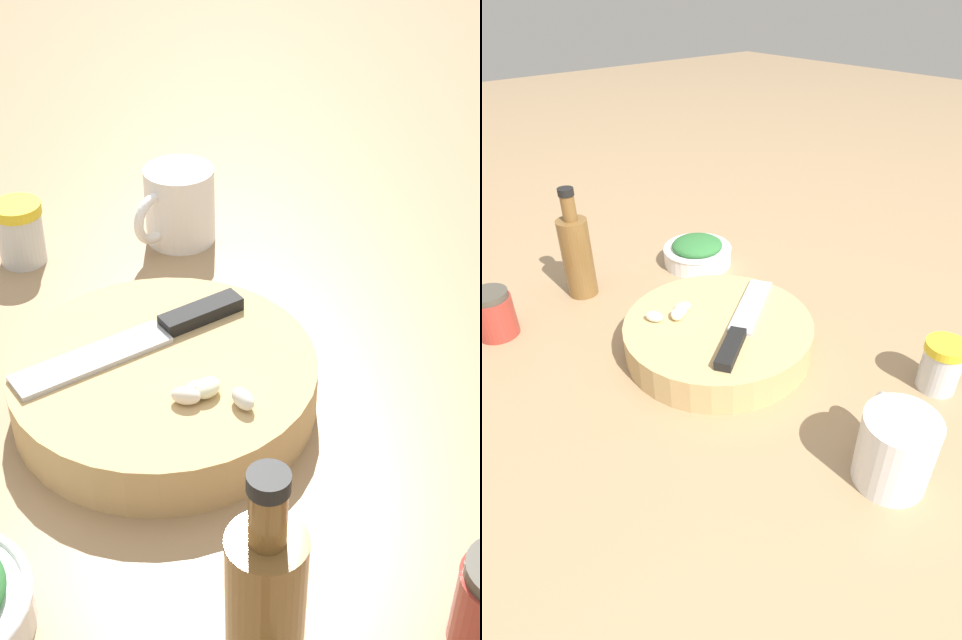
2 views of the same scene
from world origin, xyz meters
TOP-DOWN VIEW (x-y plane):
  - ground_plane at (0.00, 0.00)m, footprint 5.00×5.00m
  - cutting_board at (0.04, -0.05)m, footprint 0.27×0.27m
  - chef_knife at (0.01, -0.07)m, footprint 0.14×0.20m
  - garlic_cloves at (0.09, -0.02)m, footprint 0.05×0.07m
  - spice_jar at (-0.21, -0.21)m, footprint 0.05×0.05m
  - coffee_mug at (-0.25, -0.04)m, footprint 0.10×0.09m
  - oil_bottle at (0.31, 0.01)m, footprint 0.05×0.05m

SIDE VIEW (x-z plane):
  - ground_plane at x=0.00m, z-range 0.00..0.00m
  - cutting_board at x=0.04m, z-range 0.00..0.05m
  - spice_jar at x=-0.21m, z-range 0.00..0.07m
  - coffee_mug at x=-0.25m, z-range 0.00..0.09m
  - chef_knife at x=0.01m, z-range 0.05..0.06m
  - garlic_cloves at x=0.09m, z-range 0.05..0.06m
  - oil_bottle at x=0.31m, z-range -0.02..0.17m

